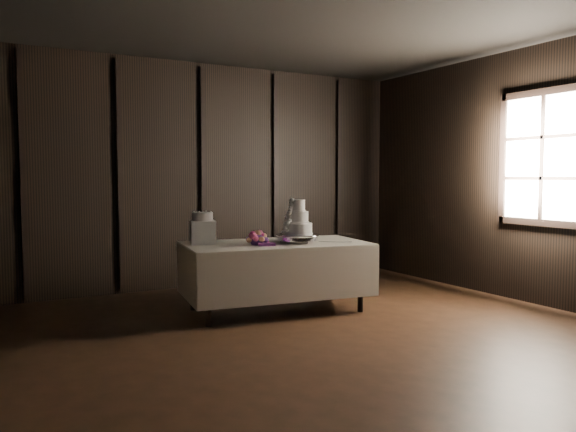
{
  "coord_description": "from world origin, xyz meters",
  "views": [
    {
      "loc": [
        -2.67,
        -3.7,
        1.48
      ],
      "look_at": [
        0.34,
        1.73,
        1.05
      ],
      "focal_mm": 35.0,
      "sensor_mm": 36.0,
      "label": 1
    }
  ],
  "objects": [
    {
      "name": "room",
      "position": [
        0.0,
        0.0,
        1.5
      ],
      "size": [
        6.08,
        7.08,
        3.08
      ],
      "color": "black",
      "rests_on": "ground"
    },
    {
      "name": "window",
      "position": [
        2.97,
        0.5,
        1.7
      ],
      "size": [
        0.06,
        1.16,
        1.56
      ],
      "primitive_type": "cube",
      "color": "black",
      "rests_on": "room"
    },
    {
      "name": "display_table",
      "position": [
        0.19,
        1.73,
        0.42
      ],
      "size": [
        2.11,
        1.3,
        0.76
      ],
      "rotation": [
        0.0,
        0.0,
        -0.14
      ],
      "color": "#EFE1CF",
      "rests_on": "ground"
    },
    {
      "name": "cake_stand",
      "position": [
        0.41,
        1.63,
        0.81
      ],
      "size": [
        0.49,
        0.49,
        0.09
      ],
      "primitive_type": "cylinder",
      "rotation": [
        0.0,
        0.0,
        -0.01
      ],
      "color": "silver",
      "rests_on": "display_table"
    },
    {
      "name": "wedding_cake",
      "position": [
        0.38,
        1.61,
        1.0
      ],
      "size": [
        0.36,
        0.32,
        0.38
      ],
      "rotation": [
        0.0,
        0.0,
        0.11
      ],
      "color": "white",
      "rests_on": "cake_stand"
    },
    {
      "name": "bouquet",
      "position": [
        -0.07,
        1.65,
        0.82
      ],
      "size": [
        0.4,
        0.46,
        0.19
      ],
      "primitive_type": null,
      "rotation": [
        0.0,
        0.0,
        -0.34
      ],
      "color": "#D64981",
      "rests_on": "display_table"
    },
    {
      "name": "box_pedestal",
      "position": [
        -0.54,
        2.04,
        0.89
      ],
      "size": [
        0.32,
        0.32,
        0.25
      ],
      "primitive_type": "cube",
      "rotation": [
        0.0,
        0.0,
        -0.26
      ],
      "color": "white",
      "rests_on": "display_table"
    },
    {
      "name": "small_cake",
      "position": [
        -0.54,
        2.04,
        1.05
      ],
      "size": [
        0.27,
        0.27,
        0.09
      ],
      "primitive_type": "cylinder",
      "rotation": [
        0.0,
        0.0,
        -0.26
      ],
      "color": "white",
      "rests_on": "box_pedestal"
    },
    {
      "name": "cake_knife",
      "position": [
        0.73,
        1.45,
        0.77
      ],
      "size": [
        0.29,
        0.26,
        0.01
      ],
      "primitive_type": "cube",
      "rotation": [
        0.0,
        0.0,
        -0.72
      ],
      "color": "silver",
      "rests_on": "display_table"
    }
  ]
}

